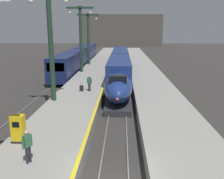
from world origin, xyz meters
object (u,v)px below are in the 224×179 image
object	(u,v)px
highspeed_train_main	(120,65)
passenger_mid_platform	(27,144)
station_column_mid	(50,36)
passenger_near_edge	(89,82)
station_column_far	(81,33)
regional_train_adjacent	(80,57)
rolling_suitcase	(82,88)
station_column_distant	(88,34)
ticket_machine_yellow	(18,130)

from	to	relation	value
highspeed_train_main	passenger_mid_platform	world-z (taller)	highspeed_train_main
station_column_mid	passenger_near_edge	size ratio (longest dim) A/B	5.69
station_column_far	regional_train_adjacent	bearing A→B (deg)	101.11
station_column_mid	rolling_suitcase	world-z (taller)	station_column_mid
passenger_mid_platform	station_column_mid	bearing A→B (deg)	99.18
station_column_mid	highspeed_train_main	bearing A→B (deg)	71.05
regional_train_adjacent	rolling_suitcase	xyz separation A→B (m)	(4.20, -23.60, -0.77)
passenger_mid_platform	rolling_suitcase	world-z (taller)	passenger_mid_platform
regional_train_adjacent	station_column_far	world-z (taller)	station_column_far
highspeed_train_main	station_column_distant	bearing A→B (deg)	129.50
station_column_mid	station_column_distant	world-z (taller)	station_column_mid
highspeed_train_main	station_column_far	world-z (taller)	station_column_far
passenger_near_edge	station_column_far	bearing A→B (deg)	102.91
station_column_far	rolling_suitcase	bearing A→B (deg)	-80.84
ticket_machine_yellow	rolling_suitcase	bearing A→B (deg)	82.28
regional_train_adjacent	station_column_mid	size ratio (longest dim) A/B	3.81
passenger_near_edge	passenger_mid_platform	distance (m)	14.51
station_column_mid	station_column_far	bearing A→B (deg)	90.00
ticket_machine_yellow	regional_train_adjacent	bearing A→B (deg)	94.08
regional_train_adjacent	passenger_near_edge	size ratio (longest dim) A/B	21.66
passenger_mid_platform	highspeed_train_main	bearing A→B (deg)	81.65
station_column_mid	station_column_distant	distance (m)	24.34
station_column_mid	passenger_near_edge	world-z (taller)	station_column_mid
highspeed_train_main	regional_train_adjacent	xyz separation A→B (m)	(-8.10, 9.91, 0.21)
station_column_far	ticket_machine_yellow	size ratio (longest dim) A/B	6.07
station_column_distant	station_column_far	bearing A→B (deg)	-90.00
highspeed_train_main	passenger_near_edge	world-z (taller)	highspeed_train_main
station_column_mid	station_column_far	distance (m)	15.89
station_column_far	ticket_machine_yellow	bearing A→B (deg)	-89.18
highspeed_train_main	passenger_mid_platform	bearing A→B (deg)	-98.35
regional_train_adjacent	passenger_near_edge	world-z (taller)	regional_train_adjacent
highspeed_train_main	station_column_far	xyz separation A→B (m)	(-5.90, -1.30, 4.94)
regional_train_adjacent	station_column_mid	world-z (taller)	station_column_mid
station_column_distant	passenger_mid_platform	world-z (taller)	station_column_distant
station_column_far	passenger_mid_platform	xyz separation A→B (m)	(1.77, -26.84, -4.82)
regional_train_adjacent	station_column_far	xyz separation A→B (m)	(2.20, -11.21, 4.73)
highspeed_train_main	station_column_mid	bearing A→B (deg)	-108.95
passenger_near_edge	passenger_mid_platform	world-z (taller)	same
passenger_near_edge	ticket_machine_yellow	size ratio (longest dim) A/B	1.06
station_column_far	station_column_distant	world-z (taller)	station_column_far
station_column_mid	ticket_machine_yellow	bearing A→B (deg)	-87.69
station_column_distant	passenger_mid_platform	xyz separation A→B (m)	(1.77, -35.30, -4.56)
highspeed_train_main	station_column_mid	size ratio (longest dim) A/B	4.04
regional_train_adjacent	station_column_far	size ratio (longest dim) A/B	3.77
highspeed_train_main	station_column_mid	world-z (taller)	station_column_mid
station_column_mid	passenger_mid_platform	xyz separation A→B (m)	(1.77, -10.95, -4.76)
station_column_far	passenger_mid_platform	bearing A→B (deg)	-86.23
station_column_mid	passenger_near_edge	xyz separation A→B (m)	(2.84, 3.52, -4.76)
station_column_mid	station_column_distant	xyz separation A→B (m)	(-0.00, 24.34, -0.20)
station_column_mid	station_column_far	size ratio (longest dim) A/B	0.99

